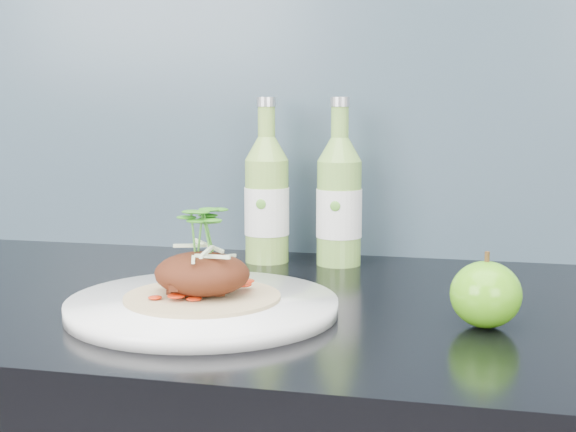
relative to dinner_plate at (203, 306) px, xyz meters
name	(u,v)px	position (x,y,z in m)	size (l,w,h in m)	color
subway_backsplash	(361,15)	(0.11, 0.38, 0.34)	(4.00, 0.02, 0.70)	#678AA2
dinner_plate	(203,306)	(0.00, 0.00, 0.00)	(0.36, 0.36, 0.02)	white
pork_taco	(202,272)	(0.00, 0.00, 0.04)	(0.17, 0.17, 0.10)	tan
green_apple	(486,294)	(0.29, 0.01, 0.03)	(0.10, 0.10, 0.08)	#36920F
cider_bottle_left	(267,200)	(-0.01, 0.29, 0.08)	(0.07, 0.07, 0.23)	#83B149
cider_bottle_right	(339,202)	(0.10, 0.29, 0.08)	(0.08, 0.08, 0.23)	#7AAD48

